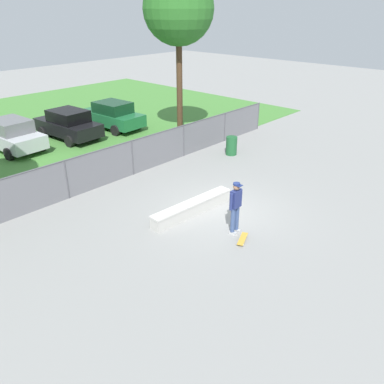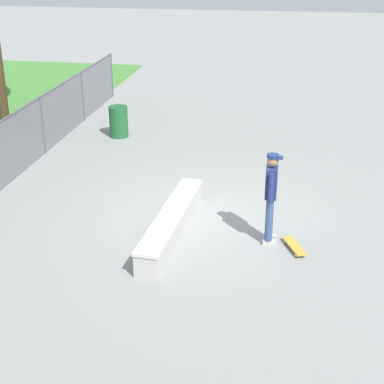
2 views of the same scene
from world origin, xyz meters
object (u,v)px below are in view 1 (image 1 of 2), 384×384
at_px(car_black, 68,124).
at_px(trash_bin, 231,146).
at_px(skateboarder, 236,206).
at_px(car_silver, 11,135).
at_px(car_green, 112,115).
at_px(tree_near_right, 178,9).
at_px(concrete_ledge, 192,208).
at_px(skateboard, 243,239).

relative_size(car_black, trash_bin, 4.60).
distance_m(skateboarder, car_silver, 13.71).
distance_m(car_black, car_green, 2.93).
bearing_deg(tree_near_right, skateboarder, -125.69).
relative_size(car_silver, car_black, 1.00).
bearing_deg(concrete_ledge, tree_near_right, 47.10).
bearing_deg(skateboarder, concrete_ledge, 89.37).
distance_m(car_silver, trash_bin, 11.48).
bearing_deg(car_silver, skateboarder, -84.83).
bearing_deg(skateboarder, car_black, 81.90).
height_order(car_silver, trash_bin, car_silver).
distance_m(car_black, trash_bin, 9.41).
bearing_deg(car_green, skateboard, -110.35).
height_order(skateboarder, trash_bin, skateboarder).
xyz_separation_m(concrete_ledge, skateboarder, (-0.02, -1.95, 0.78)).
bearing_deg(trash_bin, car_black, 116.37).
xyz_separation_m(skateboard, trash_bin, (6.28, 5.30, 0.40)).
height_order(skateboard, car_green, car_green).
height_order(concrete_ledge, skateboarder, skateboarder).
bearing_deg(skateboard, skateboarder, 66.52).
xyz_separation_m(concrete_ledge, skateboard, (-0.24, -2.46, -0.18)).
relative_size(concrete_ledge, skateboard, 4.47).
distance_m(tree_near_right, trash_bin, 7.29).
relative_size(tree_near_right, car_green, 1.99).
bearing_deg(car_black, skateboard, -98.70).
xyz_separation_m(car_silver, car_green, (6.04, -0.63, 0.00)).
bearing_deg(trash_bin, tree_near_right, 89.22).
xyz_separation_m(car_black, car_green, (2.92, -0.19, 0.00)).
relative_size(car_green, trash_bin, 4.60).
xyz_separation_m(tree_near_right, car_black, (-4.23, 4.72, -5.91)).
bearing_deg(car_silver, car_black, -7.97).
height_order(car_green, trash_bin, car_green).
xyz_separation_m(concrete_ledge, tree_near_right, (6.09, 6.55, 6.50)).
distance_m(skateboarder, car_black, 13.36).
height_order(skateboarder, tree_near_right, tree_near_right).
distance_m(concrete_ledge, car_silver, 11.79).
bearing_deg(skateboarder, skateboard, -113.48).
height_order(car_black, car_green, same).
relative_size(tree_near_right, trash_bin, 9.18).
bearing_deg(car_green, tree_near_right, -73.90).
distance_m(skateboarder, trash_bin, 7.75).
distance_m(concrete_ledge, car_black, 11.44).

